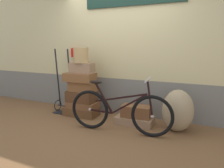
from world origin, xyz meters
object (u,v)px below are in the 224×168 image
Objects in this scene: suitcase_0 at (82,111)px; suitcase_6 at (135,120)px; suitcase_1 at (83,105)px; luggage_trolley at (64,96)px; suitcase_4 at (80,77)px; suitcase_5 at (82,68)px; suitcase_7 at (136,111)px; wicker_basket at (81,55)px; bicycle at (119,111)px; burlap_sack at (178,111)px; suitcase_3 at (83,86)px; suitcase_2 at (82,96)px.

suitcase_0 is 1.18m from suitcase_6.
luggage_trolley reaches higher than suitcase_1.
suitcase_0 is at bearing 52.58° from suitcase_4.
suitcase_4 is at bearing -170.57° from suitcase_1.
suitcase_6 is (1.16, -0.01, -0.93)m from suitcase_5.
luggage_trolley is (-1.70, 0.04, 0.11)m from suitcase_7.
suitcase_5 is 0.26m from wicker_basket.
bicycle is (1.06, -0.49, -0.90)m from wicker_basket.
suitcase_6 is (1.19, 0.02, -0.75)m from suitcase_4.
burlap_sack is (1.95, 0.00, 0.28)m from suitcase_0.
bicycle is at bearing -24.72° from wicker_basket.
suitcase_1 is 1.03m from wicker_basket.
wicker_basket is at bearing 179.96° from burlap_sack.
suitcase_7 is (1.21, 0.00, 0.16)m from suitcase_0.
suitcase_3 is at bearing 67.43° from wicker_basket.
suitcase_4 reaches higher than suitcase_7.
suitcase_0 is at bearing -173.80° from wicker_basket.
suitcase_3 is 1.20m from bicycle.
suitcase_4 is at bearing -122.96° from suitcase_2.
suitcase_3 is 0.77× the size of suitcase_6.
suitcase_3 is 0.87× the size of suitcase_4.
luggage_trolley is at bearing 169.21° from suitcase_4.
suitcase_0 is 1.30× the size of suitcase_3.
suitcase_1 is 1.16m from suitcase_6.
suitcase_1 is at bearing 9.37° from suitcase_4.
suitcase_2 is at bearing -146.15° from suitcase_3.
suitcase_3 is at bearing -2.82° from luggage_trolley.
suitcase_5 reaches higher than suitcase_2.
suitcase_7 is 0.30× the size of bicycle.
suitcase_1 reaches higher than suitcase_6.
suitcase_2 is at bearing 174.86° from suitcase_7.
burlap_sack is (1.95, -0.01, -0.05)m from suitcase_2.
bicycle is at bearing -109.74° from suitcase_7.
suitcase_4 is 0.67m from luggage_trolley.
suitcase_7 is at bearing -4.29° from suitcase_3.
wicker_basket reaches higher than suitcase_1.
suitcase_7 is 0.74× the size of burlap_sack.
wicker_basket is (0.01, -0.00, 0.85)m from suitcase_2.
suitcase_3 reaches higher than suitcase_7.
suitcase_7 is (0.03, 0.00, 0.18)m from suitcase_6.
suitcase_2 is at bearing 53.01° from suitcase_4.
bicycle reaches higher than burlap_sack.
suitcase_5 is 0.27× the size of bicycle.
suitcase_2 is 0.33× the size of bicycle.
wicker_basket reaches higher than suitcase_3.
suitcase_1 is at bearing -5.86° from luggage_trolley.
suitcase_4 is 0.35× the size of bicycle.
burlap_sack is at bearing -0.04° from wicker_basket.
suitcase_7 is at bearing -2.10° from suitcase_0.
suitcase_1 is 1.19× the size of suitcase_7.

